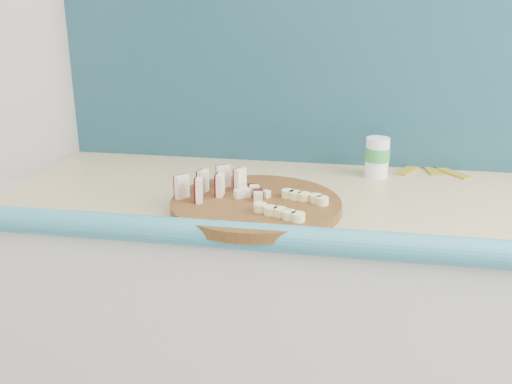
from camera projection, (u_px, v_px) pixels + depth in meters
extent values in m
cube|color=white|center=(409.00, 28.00, 1.56)|extent=(3.60, 0.04, 2.60)
cube|color=silver|center=(427.00, 364.00, 1.54)|extent=(2.20, 0.60, 0.88)
cube|color=#DABC7F|center=(445.00, 207.00, 1.40)|extent=(2.20, 0.60, 0.03)
cube|color=teal|center=(465.00, 259.00, 1.12)|extent=(2.20, 0.06, 0.03)
cube|color=teal|center=(442.00, 81.00, 1.58)|extent=(2.20, 0.02, 0.50)
cylinder|color=#47290F|center=(256.00, 205.00, 1.33)|extent=(0.52, 0.52, 0.02)
cube|color=#FFF0CB|center=(182.00, 187.00, 1.33)|extent=(0.03, 0.04, 0.05)
cube|color=#48050A|center=(179.00, 186.00, 1.34)|extent=(0.02, 0.03, 0.05)
cube|color=#FFF0CB|center=(203.00, 181.00, 1.37)|extent=(0.03, 0.04, 0.05)
cube|color=#48050A|center=(200.00, 181.00, 1.37)|extent=(0.02, 0.03, 0.05)
cube|color=#FFF0CB|center=(223.00, 176.00, 1.41)|extent=(0.03, 0.04, 0.05)
cube|color=#48050A|center=(220.00, 176.00, 1.41)|extent=(0.02, 0.03, 0.05)
cube|color=#FFF0CB|center=(199.00, 191.00, 1.30)|extent=(0.03, 0.04, 0.05)
cube|color=#48050A|center=(196.00, 190.00, 1.31)|extent=(0.02, 0.03, 0.05)
cube|color=#FFF0CB|center=(220.00, 185.00, 1.34)|extent=(0.03, 0.04, 0.05)
cube|color=#48050A|center=(217.00, 184.00, 1.35)|extent=(0.02, 0.03, 0.05)
cube|color=#FFF0CB|center=(240.00, 180.00, 1.38)|extent=(0.03, 0.04, 0.05)
cube|color=#48050A|center=(237.00, 179.00, 1.39)|extent=(0.02, 0.03, 0.05)
cube|color=#FEEDCB|center=(250.00, 195.00, 1.33)|extent=(0.02, 0.02, 0.02)
cube|color=#FEEDCB|center=(254.00, 194.00, 1.33)|extent=(0.02, 0.02, 0.02)
cube|color=#48050A|center=(255.00, 192.00, 1.35)|extent=(0.02, 0.02, 0.02)
cube|color=#FEEDCB|center=(249.00, 193.00, 1.34)|extent=(0.02, 0.02, 0.02)
cube|color=#FEEDCB|center=(245.00, 192.00, 1.35)|extent=(0.02, 0.02, 0.02)
cube|color=#FEEDCB|center=(238.00, 192.00, 1.35)|extent=(0.02, 0.02, 0.02)
cube|color=#FEEDCB|center=(242.00, 194.00, 1.33)|extent=(0.02, 0.02, 0.02)
cube|color=#FEEDCB|center=(241.00, 196.00, 1.32)|extent=(0.02, 0.02, 0.02)
cube|color=#48050A|center=(244.00, 198.00, 1.31)|extent=(0.02, 0.02, 0.02)
cube|color=#FEEDCB|center=(250.00, 196.00, 1.32)|extent=(0.02, 0.02, 0.02)
cylinder|color=#F8F097|center=(260.00, 208.00, 1.25)|extent=(0.03, 0.03, 0.02)
cylinder|color=#F8F097|center=(270.00, 210.00, 1.24)|extent=(0.03, 0.03, 0.02)
cylinder|color=#F8F097|center=(279.00, 212.00, 1.22)|extent=(0.03, 0.03, 0.02)
cylinder|color=#F8F097|center=(289.00, 214.00, 1.21)|extent=(0.03, 0.03, 0.02)
cylinder|color=#F8F097|center=(299.00, 217.00, 1.20)|extent=(0.03, 0.03, 0.02)
cylinder|color=#F8F097|center=(287.00, 193.00, 1.34)|extent=(0.03, 0.03, 0.02)
cylinder|color=#F8F097|center=(296.00, 195.00, 1.33)|extent=(0.03, 0.03, 0.02)
cylinder|color=#F8F097|center=(305.00, 197.00, 1.32)|extent=(0.03, 0.03, 0.02)
cylinder|color=#F8F097|center=(314.00, 199.00, 1.31)|extent=(0.03, 0.03, 0.02)
cylinder|color=#F8F097|center=(324.00, 201.00, 1.30)|extent=(0.03, 0.03, 0.02)
cylinder|color=white|center=(377.00, 157.00, 1.56)|extent=(0.06, 0.06, 0.11)
cylinder|color=green|center=(377.00, 154.00, 1.56)|extent=(0.07, 0.07, 0.04)
cube|color=gold|center=(411.00, 169.00, 1.64)|extent=(0.09, 0.15, 0.01)
cube|color=gold|center=(430.00, 168.00, 1.65)|extent=(0.05, 0.15, 0.01)
cube|color=gold|center=(448.00, 171.00, 1.62)|extent=(0.12, 0.14, 0.01)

